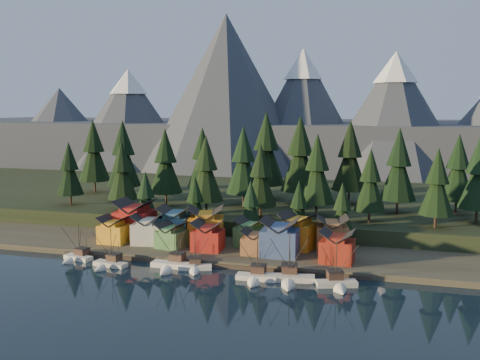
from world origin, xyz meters
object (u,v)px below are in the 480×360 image
(boat_0, at_px, (76,252))
(boat_1, at_px, (108,259))
(house_back_1, at_px, (175,223))
(boat_3, at_px, (195,263))
(house_front_0, at_px, (114,229))
(house_front_1, at_px, (148,228))
(house_back_0, at_px, (135,218))
(boat_6, at_px, (338,277))
(boat_4, at_px, (256,272))
(boat_5, at_px, (289,273))
(boat_2, at_px, (172,260))

(boat_0, xyz_separation_m, boat_1, (11.01, -3.11, -0.08))
(house_back_1, bearing_deg, boat_3, -62.59)
(house_front_0, bearing_deg, house_back_1, 26.47)
(house_front_1, relative_size, house_back_0, 0.82)
(boat_6, bearing_deg, boat_0, 158.91)
(boat_4, distance_m, house_back_0, 49.38)
(boat_1, relative_size, boat_5, 0.82)
(boat_4, bearing_deg, house_back_1, 138.37)
(boat_2, distance_m, boat_6, 40.57)
(boat_5, height_order, house_back_1, house_back_1)
(boat_3, height_order, house_back_1, house_back_1)
(boat_2, distance_m, house_back_0, 29.86)
(house_back_1, bearing_deg, boat_2, -75.47)
(house_back_0, distance_m, house_back_1, 12.41)
(boat_6, height_order, house_back_1, house_back_1)
(boat_1, distance_m, house_back_0, 25.24)
(boat_0, relative_size, boat_5, 0.81)
(boat_5, distance_m, boat_6, 10.92)
(boat_0, bearing_deg, house_front_1, 62.99)
(boat_2, relative_size, house_back_1, 1.31)
(boat_1, xyz_separation_m, house_back_1, (7.79, 24.49, 4.54))
(boat_0, relative_size, house_front_0, 1.39)
(boat_1, bearing_deg, boat_4, 8.18)
(boat_4, height_order, boat_5, boat_5)
(house_front_1, height_order, house_back_1, house_back_1)
(boat_3, relative_size, house_back_0, 0.90)
(boat_2, height_order, house_back_0, house_back_0)
(house_front_1, bearing_deg, boat_4, -36.93)
(house_front_1, relative_size, house_back_1, 0.94)
(boat_5, bearing_deg, boat_0, 169.08)
(boat_0, bearing_deg, boat_5, 10.24)
(boat_3, bearing_deg, boat_1, 170.48)
(boat_2, xyz_separation_m, house_back_1, (-7.99, 21.44, 4.45))
(boat_6, bearing_deg, house_back_1, 134.75)
(boat_3, distance_m, boat_6, 34.72)
(house_back_0, relative_size, house_back_1, 1.14)
(house_back_0, height_order, house_back_1, house_back_0)
(house_front_0, distance_m, house_front_1, 9.77)
(boat_3, bearing_deg, boat_2, 164.76)
(boat_1, relative_size, boat_4, 0.94)
(boat_4, relative_size, house_front_0, 1.51)
(boat_3, relative_size, house_back_1, 1.03)
(boat_1, bearing_deg, boat_5, 9.46)
(boat_0, relative_size, boat_4, 0.92)
(boat_2, xyz_separation_m, boat_6, (40.46, -2.95, 0.17))
(boat_0, height_order, house_back_0, house_back_0)
(boat_3, xyz_separation_m, house_front_0, (-29.24, 13.79, 3.50))
(boat_5, height_order, boat_6, boat_5)
(boat_0, relative_size, boat_2, 0.83)
(house_front_1, bearing_deg, house_back_0, 131.74)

